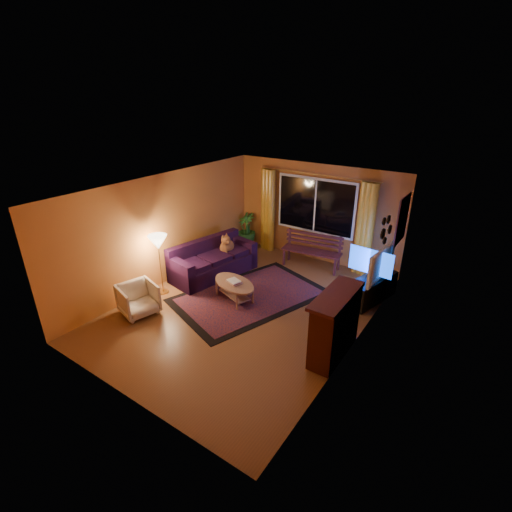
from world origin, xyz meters
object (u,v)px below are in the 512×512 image
Objects in this scene: sofa at (213,259)px; armchair at (138,298)px; tv_console at (372,289)px; floor_lamp at (160,265)px; bench at (311,259)px; coffee_table at (234,291)px.

sofa is 2.15m from armchair.
sofa is 1.61× the size of tv_console.
floor_lamp is at bearing -135.42° from tv_console.
tv_console is (3.91, 2.27, -0.40)m from floor_lamp.
bench is 1.31× the size of coffee_table.
floor_lamp reaches higher than tv_console.
sofa is 1.31m from coffee_table.
sofa is 2.99× the size of armchair.
coffee_table is at bearing -131.84° from tv_console.
floor_lamp is 1.19× the size of coffee_table.
sofa is at bearing 149.93° from coffee_table.
bench is 1.10× the size of floor_lamp.
armchair is at bearing -82.54° from sofa.
sofa is at bearing -150.23° from tv_console.
armchair is at bearing -74.37° from floor_lamp.
armchair reaches higher than tv_console.
bench is at bearing -9.93° from armchair.
floor_lamp reaches higher than bench.
armchair is 0.94m from floor_lamp.
bench is 2.43m from coffee_table.
bench is at bearing 54.68° from floor_lamp.
floor_lamp is at bearing -156.29° from coffee_table.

